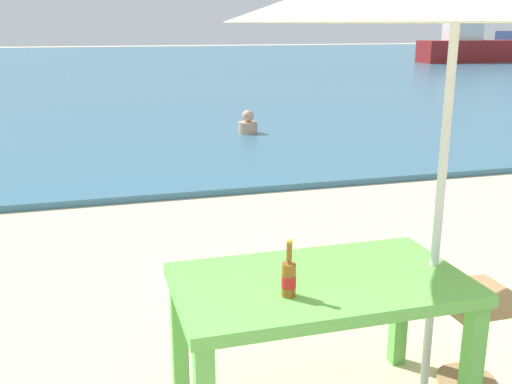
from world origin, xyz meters
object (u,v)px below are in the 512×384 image
beer_bottle_amber (289,276)px  side_table_wood (472,326)px  swimmer_person (248,124)px  boat_barge (468,48)px  picnic_table_green (320,299)px

beer_bottle_amber → side_table_wood: (1.12, 0.17, -0.50)m
beer_bottle_amber → swimmer_person: bearing=76.1°
beer_bottle_amber → boat_barge: boat_barge is taller
picnic_table_green → beer_bottle_amber: size_ratio=5.28×
swimmer_person → side_table_wood: bearing=-96.1°
side_table_wood → boat_barge: 30.34m
picnic_table_green → beer_bottle_amber: (-0.21, -0.14, 0.20)m
picnic_table_green → boat_barge: boat_barge is taller
beer_bottle_amber → boat_barge: size_ratio=0.05×
side_table_wood → swimmer_person: 7.68m
beer_bottle_amber → swimmer_person: 8.07m
beer_bottle_amber → boat_barge: (18.46, 25.07, -0.07)m
swimmer_person → boat_barge: (16.52, 17.26, 0.55)m
side_table_wood → boat_barge: bearing=55.1°
swimmer_person → boat_barge: bearing=46.2°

